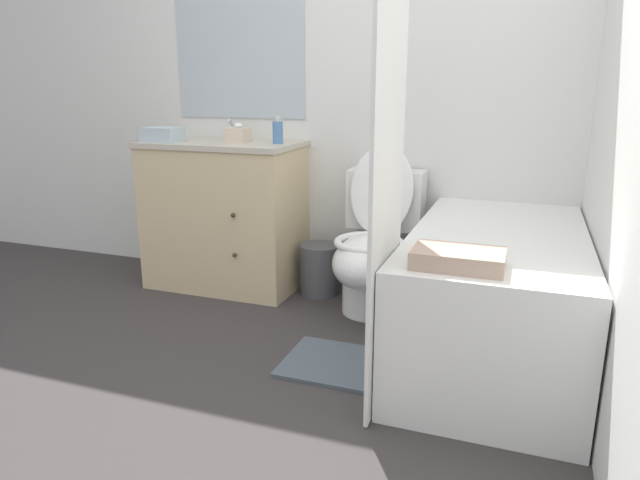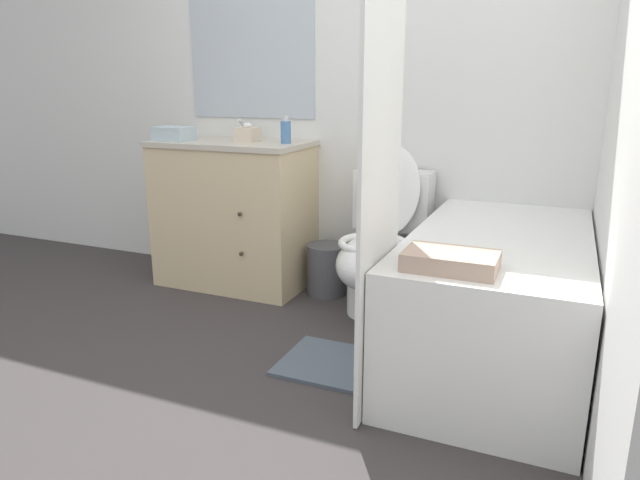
% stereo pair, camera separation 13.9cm
% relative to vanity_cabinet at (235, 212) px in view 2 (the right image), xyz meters
% --- Properties ---
extents(ground_plane, '(14.00, 14.00, 0.00)m').
position_rel_vanity_cabinet_xyz_m(ground_plane, '(0.75, -1.38, -0.44)').
color(ground_plane, '#383333').
extents(wall_back, '(8.00, 0.06, 2.50)m').
position_rel_vanity_cabinet_xyz_m(wall_back, '(0.75, 0.28, 0.81)').
color(wall_back, silver).
rests_on(wall_back, ground_plane).
extents(wall_right, '(0.05, 2.63, 2.50)m').
position_rel_vanity_cabinet_xyz_m(wall_right, '(1.98, -0.56, 0.81)').
color(wall_right, silver).
rests_on(wall_right, ground_plane).
extents(vanity_cabinet, '(0.90, 0.54, 0.87)m').
position_rel_vanity_cabinet_xyz_m(vanity_cabinet, '(0.00, 0.00, 0.00)').
color(vanity_cabinet, beige).
rests_on(vanity_cabinet, ground_plane).
extents(sink_faucet, '(0.14, 0.12, 0.12)m').
position_rel_vanity_cabinet_xyz_m(sink_faucet, '(-0.00, 0.17, 0.46)').
color(sink_faucet, silver).
rests_on(sink_faucet, vanity_cabinet).
extents(toilet, '(0.42, 0.69, 0.88)m').
position_rel_vanity_cabinet_xyz_m(toilet, '(0.94, -0.10, -0.10)').
color(toilet, white).
rests_on(toilet, ground_plane).
extents(bathtub, '(0.72, 1.40, 0.57)m').
position_rel_vanity_cabinet_xyz_m(bathtub, '(1.58, -0.45, -0.15)').
color(bathtub, white).
rests_on(bathtub, ground_plane).
extents(shower_curtain, '(0.02, 0.44, 1.88)m').
position_rel_vanity_cabinet_xyz_m(shower_curtain, '(1.21, -0.97, 0.50)').
color(shower_curtain, white).
rests_on(shower_curtain, ground_plane).
extents(wastebasket, '(0.23, 0.23, 0.29)m').
position_rel_vanity_cabinet_xyz_m(wastebasket, '(0.59, 0.03, -0.30)').
color(wastebasket, '#4C4C51').
rests_on(wastebasket, ground_plane).
extents(tissue_box, '(0.12, 0.12, 0.11)m').
position_rel_vanity_cabinet_xyz_m(tissue_box, '(0.11, -0.00, 0.47)').
color(tissue_box, beige).
rests_on(tissue_box, vanity_cabinet).
extents(soap_dispenser, '(0.06, 0.06, 0.15)m').
position_rel_vanity_cabinet_xyz_m(soap_dispenser, '(0.36, -0.01, 0.49)').
color(soap_dispenser, '#4C7AB2').
rests_on(soap_dispenser, vanity_cabinet).
extents(hand_towel_folded, '(0.21, 0.16, 0.08)m').
position_rel_vanity_cabinet_xyz_m(hand_towel_folded, '(-0.31, -0.13, 0.47)').
color(hand_towel_folded, silver).
rests_on(hand_towel_folded, vanity_cabinet).
extents(bath_towel_folded, '(0.31, 0.20, 0.06)m').
position_rel_vanity_cabinet_xyz_m(bath_towel_folded, '(1.47, -0.99, 0.16)').
color(bath_towel_folded, tan).
rests_on(bath_towel_folded, bathtub).
extents(bath_mat, '(0.54, 0.40, 0.02)m').
position_rel_vanity_cabinet_xyz_m(bath_mat, '(1.01, -0.78, -0.43)').
color(bath_mat, '#4C5660').
rests_on(bath_mat, ground_plane).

